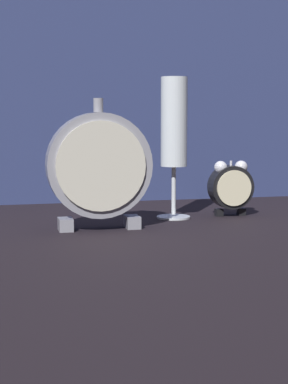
# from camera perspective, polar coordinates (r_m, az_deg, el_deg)

# --- Properties ---
(ground_plane) EXTENTS (4.00, 4.00, 0.00)m
(ground_plane) POSITION_cam_1_polar(r_m,az_deg,el_deg) (0.92, 1.14, -3.47)
(ground_plane) COLOR black
(fabric_backdrop_drape) EXTENTS (1.34, 0.01, 0.66)m
(fabric_backdrop_drape) POSITION_cam_1_polar(r_m,az_deg,el_deg) (1.23, -2.70, 14.58)
(fabric_backdrop_drape) COLOR navy
(fabric_backdrop_drape) RESTS_ON ground_plane
(alarm_clock_twin_bell) EXTENTS (0.07, 0.03, 0.09)m
(alarm_clock_twin_bell) POSITION_cam_1_polar(r_m,az_deg,el_deg) (1.06, 7.72, 0.58)
(alarm_clock_twin_bell) COLOR black
(alarm_clock_twin_bell) RESTS_ON ground_plane
(mantel_clock_silver) EXTENTS (0.15, 0.04, 0.19)m
(mantel_clock_silver) POSITION_cam_1_polar(r_m,az_deg,el_deg) (0.92, -4.02, 2.28)
(mantel_clock_silver) COLOR gray
(mantel_clock_silver) RESTS_ON ground_plane
(champagne_flute) EXTENTS (0.05, 0.05, 0.22)m
(champagne_flute) POSITION_cam_1_polar(r_m,az_deg,el_deg) (1.02, 2.68, 5.39)
(champagne_flute) COLOR silver
(champagne_flute) RESTS_ON ground_plane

